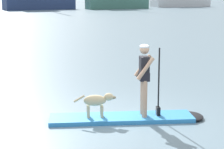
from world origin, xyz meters
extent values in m
plane|color=slate|center=(0.00, 0.00, 0.00)|extent=(400.00, 400.00, 0.00)
cube|color=#338CD8|center=(0.00, 0.00, 0.05)|extent=(3.45, 1.21, 0.10)
ellipsoid|color=black|center=(1.67, -0.22, 0.05)|extent=(0.65, 0.81, 0.10)
cylinder|color=tan|center=(0.54, 0.06, 0.54)|extent=(0.12, 0.12, 0.87)
cylinder|color=tan|center=(0.51, -0.20, 0.54)|extent=(0.12, 0.12, 0.87)
cube|color=black|center=(0.52, -0.07, 1.05)|extent=(0.26, 0.39, 0.20)
cube|color=black|center=(0.52, -0.07, 1.24)|extent=(0.24, 0.36, 0.54)
sphere|color=tan|center=(0.52, -0.07, 1.68)|extent=(0.22, 0.22, 0.22)
ellipsoid|color=white|center=(0.52, -0.07, 1.74)|extent=(0.23, 0.23, 0.11)
cylinder|color=tan|center=(0.55, 0.12, 1.26)|extent=(0.43, 0.14, 0.54)
cylinder|color=tan|center=(0.50, -0.26, 1.26)|extent=(0.43, 0.14, 0.54)
cylinder|color=black|center=(0.87, -0.11, 0.91)|extent=(0.04, 0.04, 1.61)
cube|color=black|center=(0.87, -0.11, 0.20)|extent=(0.10, 0.19, 0.20)
ellipsoid|color=#CCB78C|center=(-0.61, 0.08, 0.49)|extent=(0.55, 0.29, 0.26)
ellipsoid|color=#CCB78C|center=(-0.29, 0.04, 0.57)|extent=(0.24, 0.19, 0.18)
ellipsoid|color=gray|center=(-0.18, 0.02, 0.55)|extent=(0.13, 0.09, 0.08)
cylinder|color=#CCB78C|center=(-0.98, 0.13, 0.54)|extent=(0.27, 0.08, 0.18)
cylinder|color=#CCB78C|center=(-0.45, 0.14, 0.23)|extent=(0.07, 0.07, 0.26)
cylinder|color=#CCB78C|center=(-0.47, -0.02, 0.23)|extent=(0.07, 0.07, 0.26)
cylinder|color=#CCB78C|center=(-0.76, 0.18, 0.23)|extent=(0.07, 0.07, 0.26)
cylinder|color=#CCB78C|center=(-0.78, 0.02, 0.23)|extent=(0.07, 0.07, 0.26)
cube|color=navy|center=(1.04, 55.93, 1.01)|extent=(11.01, 5.88, 2.01)
cube|color=#3F7266|center=(13.09, 55.38, 0.85)|extent=(10.13, 4.22, 1.70)
cube|color=silver|center=(25.70, 60.76, 0.86)|extent=(10.41, 4.64, 1.72)
camera|label=1|loc=(-2.30, -9.21, 3.03)|focal=67.30mm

